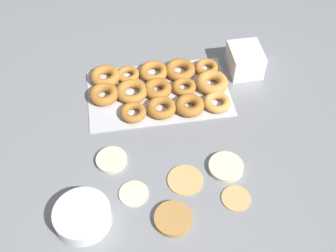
{
  "coord_description": "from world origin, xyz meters",
  "views": [
    {
      "loc": [
        0.14,
        0.78,
        1.08
      ],
      "look_at": [
        0.0,
        -0.06,
        0.04
      ],
      "focal_mm": 45.0,
      "sensor_mm": 36.0,
      "label": 1
    }
  ],
  "objects_px": {
    "pancake_4": "(226,167)",
    "container_stack": "(245,60)",
    "batter_bowl": "(83,216)",
    "pancake_0": "(185,180)",
    "donut_tray": "(161,88)",
    "pancake_3": "(134,193)",
    "pancake_2": "(173,219)",
    "pancake_5": "(112,160)",
    "pancake_1": "(236,198)"
  },
  "relations": [
    {
      "from": "pancake_0",
      "to": "pancake_2",
      "type": "height_order",
      "value": "pancake_2"
    },
    {
      "from": "pancake_4",
      "to": "donut_tray",
      "type": "relative_size",
      "value": 0.22
    },
    {
      "from": "pancake_2",
      "to": "container_stack",
      "type": "distance_m",
      "value": 0.67
    },
    {
      "from": "pancake_1",
      "to": "container_stack",
      "type": "relative_size",
      "value": 0.64
    },
    {
      "from": "pancake_0",
      "to": "pancake_2",
      "type": "bearing_deg",
      "value": 64.98
    },
    {
      "from": "pancake_3",
      "to": "pancake_5",
      "type": "bearing_deg",
      "value": -66.48
    },
    {
      "from": "donut_tray",
      "to": "container_stack",
      "type": "bearing_deg",
      "value": -168.4
    },
    {
      "from": "pancake_4",
      "to": "pancake_5",
      "type": "relative_size",
      "value": 1.11
    },
    {
      "from": "batter_bowl",
      "to": "container_stack",
      "type": "bearing_deg",
      "value": -138.93
    },
    {
      "from": "pancake_3",
      "to": "pancake_4",
      "type": "height_order",
      "value": "pancake_4"
    },
    {
      "from": "donut_tray",
      "to": "pancake_5",
      "type": "bearing_deg",
      "value": 54.64
    },
    {
      "from": "pancake_4",
      "to": "pancake_5",
      "type": "xyz_separation_m",
      "value": [
        0.34,
        -0.08,
        -0.0
      ]
    },
    {
      "from": "pancake_0",
      "to": "donut_tray",
      "type": "distance_m",
      "value": 0.38
    },
    {
      "from": "pancake_1",
      "to": "pancake_5",
      "type": "height_order",
      "value": "pancake_5"
    },
    {
      "from": "container_stack",
      "to": "pancake_0",
      "type": "bearing_deg",
      "value": 55.75
    },
    {
      "from": "pancake_2",
      "to": "donut_tray",
      "type": "bearing_deg",
      "value": -94.43
    },
    {
      "from": "pancake_0",
      "to": "batter_bowl",
      "type": "relative_size",
      "value": 0.67
    },
    {
      "from": "batter_bowl",
      "to": "pancake_3",
      "type": "bearing_deg",
      "value": -157.12
    },
    {
      "from": "pancake_4",
      "to": "container_stack",
      "type": "distance_m",
      "value": 0.46
    },
    {
      "from": "pancake_0",
      "to": "container_stack",
      "type": "relative_size",
      "value": 0.81
    },
    {
      "from": "pancake_3",
      "to": "pancake_1",
      "type": "bearing_deg",
      "value": 168.03
    },
    {
      "from": "pancake_4",
      "to": "batter_bowl",
      "type": "relative_size",
      "value": 0.67
    },
    {
      "from": "pancake_1",
      "to": "batter_bowl",
      "type": "height_order",
      "value": "batter_bowl"
    },
    {
      "from": "container_stack",
      "to": "pancake_3",
      "type": "bearing_deg",
      "value": 45.43
    },
    {
      "from": "pancake_0",
      "to": "pancake_2",
      "type": "xyz_separation_m",
      "value": [
        0.06,
        0.12,
        0.0
      ]
    },
    {
      "from": "pancake_1",
      "to": "pancake_3",
      "type": "xyz_separation_m",
      "value": [
        0.29,
        -0.06,
        0.0
      ]
    },
    {
      "from": "pancake_5",
      "to": "pancake_1",
      "type": "bearing_deg",
      "value": 151.43
    },
    {
      "from": "pancake_0",
      "to": "pancake_5",
      "type": "height_order",
      "value": "pancake_5"
    },
    {
      "from": "pancake_1",
      "to": "pancake_5",
      "type": "distance_m",
      "value": 0.39
    },
    {
      "from": "pancake_1",
      "to": "batter_bowl",
      "type": "bearing_deg",
      "value": 0.02
    },
    {
      "from": "pancake_2",
      "to": "pancake_5",
      "type": "distance_m",
      "value": 0.28
    },
    {
      "from": "pancake_0",
      "to": "pancake_5",
      "type": "distance_m",
      "value": 0.24
    },
    {
      "from": "pancake_2",
      "to": "pancake_4",
      "type": "distance_m",
      "value": 0.24
    },
    {
      "from": "pancake_3",
      "to": "pancake_5",
      "type": "distance_m",
      "value": 0.14
    },
    {
      "from": "pancake_0",
      "to": "pancake_2",
      "type": "relative_size",
      "value": 1.0
    },
    {
      "from": "container_stack",
      "to": "batter_bowl",
      "type": "bearing_deg",
      "value": 41.07
    },
    {
      "from": "pancake_2",
      "to": "pancake_4",
      "type": "bearing_deg",
      "value": -142.06
    },
    {
      "from": "pancake_1",
      "to": "pancake_5",
      "type": "xyz_separation_m",
      "value": [
        0.35,
        -0.19,
        0.0
      ]
    },
    {
      "from": "pancake_5",
      "to": "pancake_4",
      "type": "bearing_deg",
      "value": 166.72
    },
    {
      "from": "container_stack",
      "to": "pancake_4",
      "type": "bearing_deg",
      "value": 67.73
    },
    {
      "from": "pancake_5",
      "to": "container_stack",
      "type": "bearing_deg",
      "value": -146.6
    },
    {
      "from": "pancake_3",
      "to": "container_stack",
      "type": "height_order",
      "value": "container_stack"
    },
    {
      "from": "container_stack",
      "to": "pancake_1",
      "type": "bearing_deg",
      "value": 72.33
    },
    {
      "from": "pancake_0",
      "to": "container_stack",
      "type": "distance_m",
      "value": 0.54
    },
    {
      "from": "batter_bowl",
      "to": "pancake_2",
      "type": "bearing_deg",
      "value": 171.26
    },
    {
      "from": "pancake_0",
      "to": "pancake_4",
      "type": "bearing_deg",
      "value": -169.7
    },
    {
      "from": "pancake_0",
      "to": "pancake_1",
      "type": "xyz_separation_m",
      "value": [
        -0.13,
        0.08,
        -0.0
      ]
    },
    {
      "from": "pancake_0",
      "to": "pancake_3",
      "type": "height_order",
      "value": "same"
    },
    {
      "from": "pancake_1",
      "to": "pancake_2",
      "type": "relative_size",
      "value": 0.79
    },
    {
      "from": "pancake_5",
      "to": "donut_tray",
      "type": "distance_m",
      "value": 0.34
    }
  ]
}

